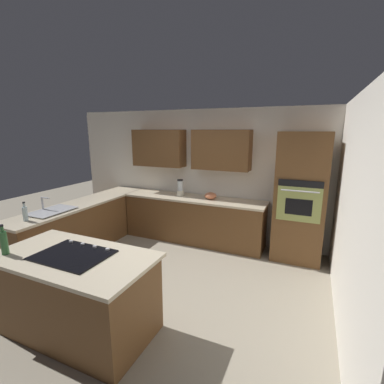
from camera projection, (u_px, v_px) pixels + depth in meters
The scene contains 16 objects.
ground_plane at pixel (153, 283), 4.02m from camera, with size 14.00×14.00×0.00m, color #9E937F.
wall_back at pixel (201, 168), 5.56m from camera, with size 6.00×0.44×2.60m.
wall_left at pixel (353, 213), 3.04m from camera, with size 0.10×4.00×2.60m, color white.
lower_cabinets_back at pixel (193, 220), 5.50m from camera, with size 2.80×0.60×0.86m, color brown.
countertop_back at pixel (193, 198), 5.40m from camera, with size 2.84×0.64×0.04m, color beige.
lower_cabinets_side at pixel (84, 227), 5.14m from camera, with size 0.60×2.90×0.86m, color brown.
countertop_side at pixel (82, 203), 5.04m from camera, with size 0.64×2.94×0.04m, color beige.
island_base at pixel (77, 295), 3.01m from camera, with size 1.67×0.85×0.86m, color brown.
island_top at pixel (73, 257), 2.91m from camera, with size 1.75×0.93×0.04m, color beige.
wall_oven at pixel (300, 198), 4.58m from camera, with size 0.80×0.66×2.18m.
sink_unit at pixel (51, 211), 4.46m from camera, with size 0.46×0.70×0.23m.
cooktop at pixel (73, 255), 2.91m from camera, with size 0.76×0.56×0.03m.
blender at pixel (180, 189), 5.51m from camera, with size 0.15×0.15×0.33m.
mixing_bowl at pixel (211, 196), 5.27m from camera, with size 0.23×0.23×0.13m, color #CC724C.
dish_soap_bottle at pixel (25, 213), 3.99m from camera, with size 0.07×0.07×0.29m.
oil_bottle at pixel (4, 242), 2.91m from camera, with size 0.07×0.07×0.33m.
Camera 1 is at (-2.00, 3.08, 2.20)m, focal length 25.66 mm.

